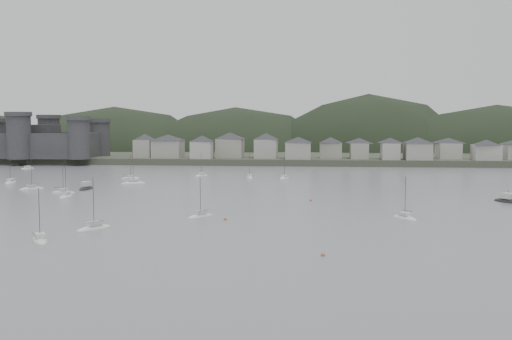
# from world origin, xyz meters

# --- Properties ---
(ground) EXTENTS (900.00, 900.00, 0.00)m
(ground) POSITION_xyz_m (0.00, 0.00, 0.00)
(ground) COLOR slate
(ground) RESTS_ON ground
(far_shore_land) EXTENTS (900.00, 250.00, 3.00)m
(far_shore_land) POSITION_xyz_m (0.00, 295.00, 1.50)
(far_shore_land) COLOR #383D2D
(far_shore_land) RESTS_ON ground
(forested_ridge) EXTENTS (851.55, 103.94, 102.57)m
(forested_ridge) POSITION_xyz_m (4.83, 269.40, -11.28)
(forested_ridge) COLOR black
(forested_ridge) RESTS_ON ground
(castle) EXTENTS (66.00, 43.00, 20.00)m
(castle) POSITION_xyz_m (-120.00, 179.80, 10.96)
(castle) COLOR #363538
(castle) RESTS_ON far_shore_land
(waterfront_town) EXTENTS (451.48, 28.46, 12.92)m
(waterfront_town) POSITION_xyz_m (50.59, 183.34, 8.66)
(waterfront_town) COLOR #A5A297
(waterfront_town) RESTS_ON far_shore_land
(moored_fleet) EXTENTS (259.96, 172.29, 12.11)m
(moored_fleet) POSITION_xyz_m (-14.87, 64.56, 0.18)
(moored_fleet) COLOR silver
(moored_fleet) RESTS_ON ground
(motor_launch_near) EXTENTS (7.21, 9.07, 4.07)m
(motor_launch_near) POSITION_xyz_m (66.76, 53.45, 0.28)
(motor_launch_near) COLOR black
(motor_launch_near) RESTS_ON ground
(motor_launch_far) EXTENTS (3.41, 8.71, 4.04)m
(motor_launch_far) POSITION_xyz_m (-51.67, 71.61, 0.29)
(motor_launch_far) COLOR black
(motor_launch_far) RESTS_ON ground
(mooring_buoys) EXTENTS (85.84, 128.65, 0.70)m
(mooring_buoys) POSITION_xyz_m (-18.76, 39.35, 0.15)
(mooring_buoys) COLOR #C35E41
(mooring_buoys) RESTS_ON ground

